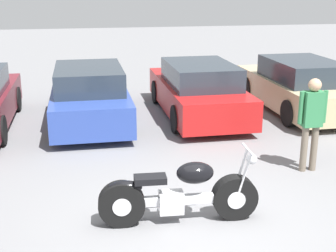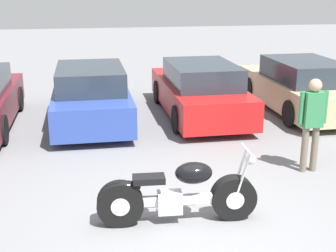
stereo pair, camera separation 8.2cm
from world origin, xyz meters
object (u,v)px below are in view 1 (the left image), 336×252
Objects in this scene: parked_car_blue at (89,95)px; person_standing at (312,117)px; parked_car_champagne at (298,86)px; motorcycle at (178,194)px; parked_car_red at (198,90)px.

parked_car_blue is 5.40m from person_standing.
parked_car_champagne is at bearing -0.12° from parked_car_blue.
parked_car_blue is at bearing 101.14° from motorcycle.
motorcycle is at bearing -129.19° from parked_car_champagne.
person_standing is at bearing 27.66° from motorcycle.
motorcycle is 3.07m from person_standing.
parked_car_champagne is (4.31, 5.29, 0.23)m from motorcycle.
person_standing is (1.04, -3.90, 0.35)m from parked_car_red.
motorcycle is at bearing -78.86° from parked_car_blue.
motorcycle is 6.83m from parked_car_champagne.
person_standing is (-1.64, -3.89, 0.35)m from parked_car_champagne.
parked_car_blue and parked_car_champagne have the same top height.
person_standing reaches higher than motorcycle.
parked_car_champagne is at bearing 67.14° from person_standing.
parked_car_red is (2.68, 0.00, 0.00)m from parked_car_blue.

